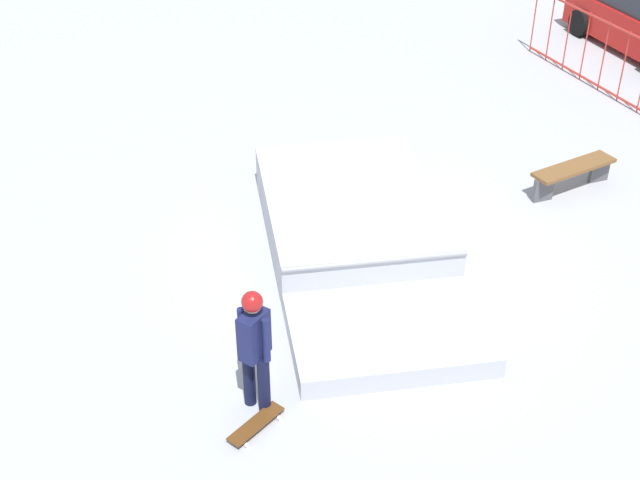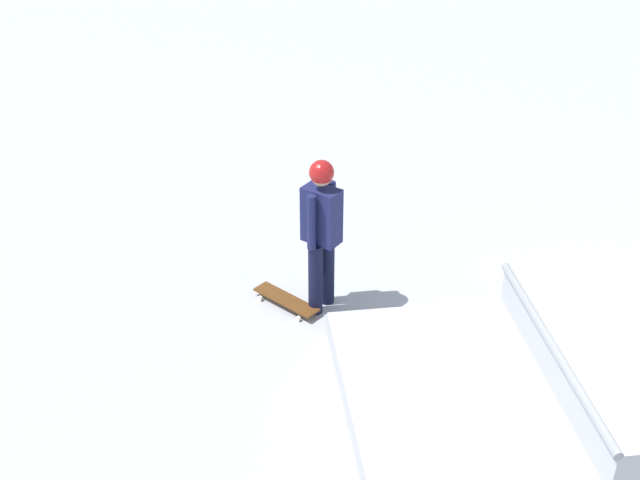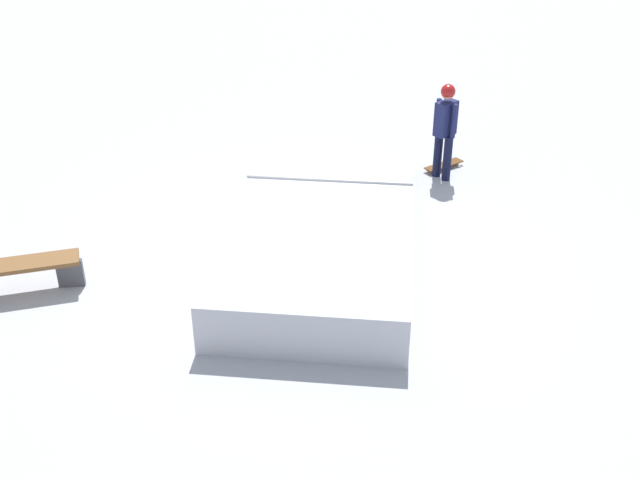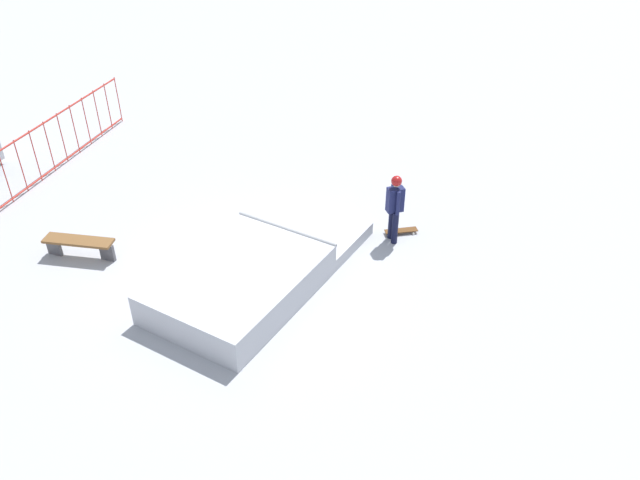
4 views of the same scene
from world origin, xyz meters
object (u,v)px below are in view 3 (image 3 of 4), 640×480
at_px(skate_ramp, 320,245).
at_px(skateboard, 444,165).
at_px(skater, 445,124).
at_px(park_bench, 19,271).

xyz_separation_m(skate_ramp, skateboard, (3.04, -2.53, -0.24)).
relative_size(skater, park_bench, 1.05).
height_order(skater, skateboard, skater).
distance_m(skater, skateboard, 1.01).
relative_size(skate_ramp, skateboard, 7.32).
bearing_deg(skateboard, skater, 39.74).
bearing_deg(skateboard, skate_ramp, 20.22).
distance_m(skate_ramp, skateboard, 3.96).
bearing_deg(skater, skate_ramp, 12.10).
bearing_deg(skater, skateboard, -146.37).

